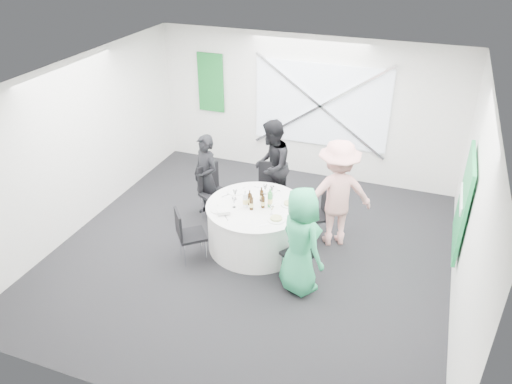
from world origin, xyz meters
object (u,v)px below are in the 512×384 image
(person_man_back, at_px, (272,166))
(clear_water_bottle, at_px, (245,200))
(chair_back_left, at_px, (213,188))
(chair_front_right, at_px, (301,252))
(chair_back, at_px, (269,184))
(person_woman_green, at_px, (301,241))
(banquet_table, at_px, (256,226))
(person_woman_pink, at_px, (337,194))
(green_water_bottle, at_px, (270,200))
(person_man_back_left, at_px, (206,177))
(chair_front_left, at_px, (186,232))
(chair_back_right, at_px, (320,212))

(person_man_back, bearing_deg, clear_water_bottle, -6.79)
(chair_back_left, distance_m, person_man_back, 1.10)
(chair_back_left, distance_m, chair_front_right, 2.23)
(chair_back, height_order, clear_water_bottle, clear_water_bottle)
(person_woman_green, bearing_deg, banquet_table, -0.00)
(person_woman_pink, xyz_separation_m, green_water_bottle, (-0.92, -0.52, -0.01))
(banquet_table, height_order, clear_water_bottle, clear_water_bottle)
(person_man_back_left, bearing_deg, chair_front_left, -49.89)
(banquet_table, bearing_deg, person_man_back_left, 152.09)
(chair_back, relative_size, green_water_bottle, 3.01)
(chair_back_right, bearing_deg, person_woman_pink, 46.47)
(green_water_bottle, bearing_deg, clear_water_bottle, -160.27)
(chair_back_left, xyz_separation_m, person_woman_pink, (2.15, -0.00, 0.31))
(clear_water_bottle, bearing_deg, banquet_table, 29.93)
(green_water_bottle, bearing_deg, person_man_back, 107.74)
(chair_back_right, height_order, person_woman_green, person_woman_green)
(banquet_table, relative_size, person_man_back, 0.93)
(chair_front_left, height_order, person_woman_pink, person_woman_pink)
(person_woman_pink, relative_size, clear_water_bottle, 6.21)
(chair_back_right, bearing_deg, banquet_table, -90.00)
(chair_back_left, height_order, chair_front_right, chair_back_left)
(chair_front_right, xyz_separation_m, clear_water_bottle, (-1.04, 0.49, 0.39))
(banquet_table, xyz_separation_m, green_water_bottle, (0.21, 0.05, 0.50))
(banquet_table, relative_size, clear_water_bottle, 5.43)
(clear_water_bottle, bearing_deg, person_woman_pink, 26.91)
(chair_front_left, height_order, green_water_bottle, green_water_bottle)
(banquet_table, bearing_deg, chair_front_right, -32.45)
(chair_front_right, height_order, green_water_bottle, green_water_bottle)
(person_woman_green, xyz_separation_m, clear_water_bottle, (-1.07, 0.66, 0.07))
(chair_back, distance_m, chair_back_right, 1.15)
(chair_back_right, bearing_deg, clear_water_bottle, -90.65)
(chair_back_right, xyz_separation_m, chair_front_left, (-1.74, -1.32, 0.03))
(person_man_back, height_order, clear_water_bottle, person_man_back)
(person_man_back, xyz_separation_m, person_woman_green, (1.09, -1.97, -0.03))
(chair_back, distance_m, green_water_bottle, 1.16)
(chair_back, xyz_separation_m, person_woman_green, (1.10, -1.83, 0.26))
(person_man_back, bearing_deg, person_woman_pink, 55.40)
(chair_back, distance_m, person_woman_green, 2.15)
(person_man_back, distance_m, person_woman_green, 2.26)
(person_man_back_left, xyz_separation_m, green_water_bottle, (1.36, -0.56, 0.13))
(chair_front_right, xyz_separation_m, person_woman_pink, (0.24, 1.14, 0.41))
(chair_front_left, bearing_deg, person_woman_green, -130.65)
(chair_back_left, distance_m, green_water_bottle, 1.37)
(chair_back_left, relative_size, chair_front_right, 1.18)
(person_man_back, bearing_deg, person_woman_green, 21.37)
(chair_back_left, xyz_separation_m, person_woman_green, (1.94, -1.31, 0.23))
(person_man_back_left, distance_m, clear_water_bottle, 1.22)
(chair_front_left, bearing_deg, person_man_back_left, -27.36)
(chair_back, height_order, chair_front_right, chair_back)
(chair_front_left, height_order, person_man_back_left, person_man_back_left)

